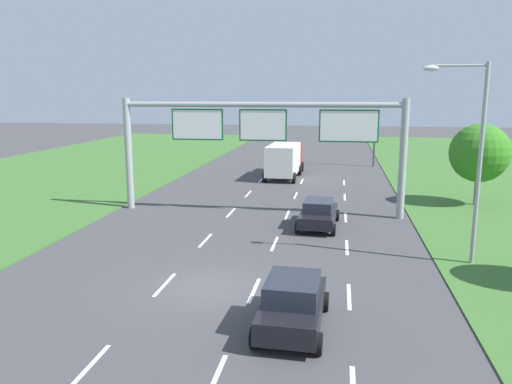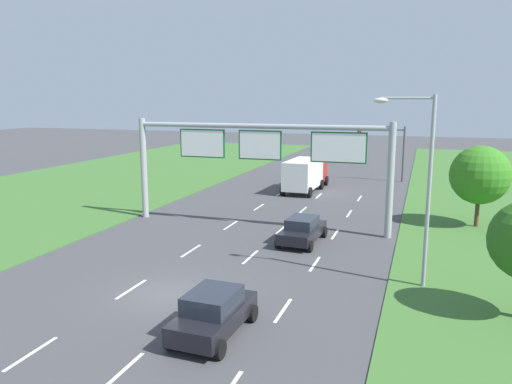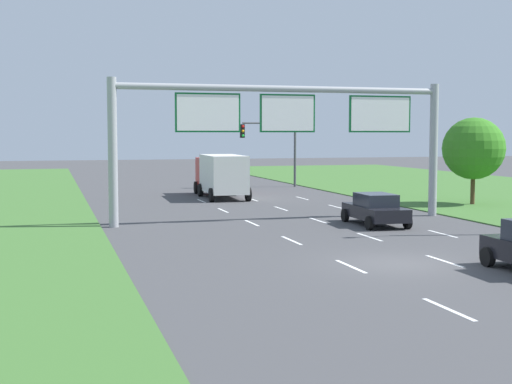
% 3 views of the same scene
% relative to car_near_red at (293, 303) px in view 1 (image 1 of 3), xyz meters
% --- Properties ---
extents(ground_plane, '(200.00, 200.00, 0.00)m').
position_rel_car_near_red_xyz_m(ground_plane, '(-3.45, 2.80, -0.84)').
color(ground_plane, '#424244').
extents(lane_dashes_inner_left, '(0.14, 44.40, 0.01)m').
position_rel_car_near_red_xyz_m(lane_dashes_inner_left, '(-5.20, 5.80, -0.83)').
color(lane_dashes_inner_left, white).
rests_on(lane_dashes_inner_left, ground_plane).
extents(lane_dashes_inner_right, '(0.14, 44.40, 0.01)m').
position_rel_car_near_red_xyz_m(lane_dashes_inner_right, '(-1.70, 5.80, -0.83)').
color(lane_dashes_inner_right, white).
rests_on(lane_dashes_inner_right, ground_plane).
extents(lane_dashes_slip, '(0.14, 44.40, 0.01)m').
position_rel_car_near_red_xyz_m(lane_dashes_slip, '(1.80, 5.80, -0.83)').
color(lane_dashes_slip, white).
rests_on(lane_dashes_slip, ground_plane).
extents(car_near_red, '(2.19, 4.13, 1.65)m').
position_rel_car_near_red_xyz_m(car_near_red, '(0.00, 0.00, 0.00)').
color(car_near_red, black).
rests_on(car_near_red, ground_plane).
extents(car_lead_silver, '(2.30, 4.41, 1.53)m').
position_rel_car_near_red_xyz_m(car_lead_silver, '(0.28, 12.37, -0.06)').
color(car_lead_silver, black).
rests_on(car_lead_silver, ground_plane).
extents(box_truck, '(2.91, 7.81, 2.94)m').
position_rel_car_near_red_xyz_m(box_truck, '(-3.39, 28.97, 0.79)').
color(box_truck, '#B21E19').
rests_on(box_truck, ground_plane).
extents(sign_gantry, '(17.24, 0.44, 7.00)m').
position_rel_car_near_red_xyz_m(sign_gantry, '(-3.22, 15.11, 4.10)').
color(sign_gantry, '#9EA0A5').
rests_on(sign_gantry, ground_plane).
extents(traffic_light_mast, '(4.76, 0.49, 5.60)m').
position_rel_car_near_red_xyz_m(traffic_light_mast, '(2.88, 36.91, 3.03)').
color(traffic_light_mast, '#47494F').
rests_on(traffic_light_mast, ground_plane).
extents(street_lamp, '(2.61, 0.32, 8.50)m').
position_rel_car_near_red_xyz_m(street_lamp, '(6.69, 7.25, 4.24)').
color(street_lamp, '#9EA0A5').
rests_on(street_lamp, ground_plane).
extents(roadside_tree_mid, '(3.80, 3.80, 5.38)m').
position_rel_car_near_red_xyz_m(roadside_tree_mid, '(10.28, 19.52, 2.64)').
color(roadside_tree_mid, '#513823').
rests_on(roadside_tree_mid, ground_plane).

